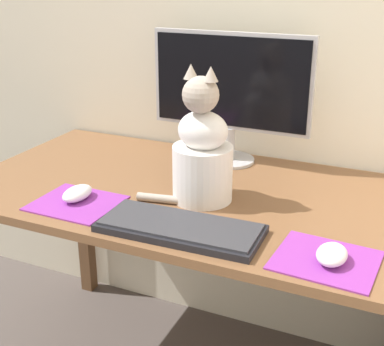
{
  "coord_description": "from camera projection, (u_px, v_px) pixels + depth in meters",
  "views": [
    {
      "loc": [
        0.59,
        -1.31,
        1.32
      ],
      "look_at": [
        0.07,
        -0.15,
        0.82
      ],
      "focal_mm": 50.0,
      "sensor_mm": 36.0,
      "label": 1
    }
  ],
  "objects": [
    {
      "name": "computer_mouse_left",
      "position": [
        77.0,
        193.0,
        1.48
      ],
      "size": [
        0.06,
        0.11,
        0.04
      ],
      "color": "white",
      "rests_on": "mousepad_left"
    },
    {
      "name": "mousepad_right",
      "position": [
        326.0,
        260.0,
        1.19
      ],
      "size": [
        0.23,
        0.21,
        0.0
      ],
      "rotation": [
        0.0,
        0.0,
        -0.06
      ],
      "color": "purple",
      "rests_on": "desk"
    },
    {
      "name": "mousepad_left",
      "position": [
        76.0,
        203.0,
        1.47
      ],
      "size": [
        0.23,
        0.2,
        0.0
      ],
      "rotation": [
        0.0,
        0.0,
        -0.01
      ],
      "color": "purple",
      "rests_on": "desk"
    },
    {
      "name": "desk",
      "position": [
        191.0,
        217.0,
        1.6
      ],
      "size": [
        1.35,
        0.73,
        0.71
      ],
      "color": "brown",
      "rests_on": "ground_plane"
    },
    {
      "name": "cat",
      "position": [
        202.0,
        152.0,
        1.45
      ],
      "size": [
        0.26,
        0.19,
        0.38
      ],
      "rotation": [
        0.0,
        0.0,
        -0.17
      ],
      "color": "white",
      "rests_on": "desk"
    },
    {
      "name": "monitor",
      "position": [
        231.0,
        90.0,
        1.7
      ],
      "size": [
        0.53,
        0.17,
        0.42
      ],
      "color": "#B2B2B7",
      "rests_on": "desk"
    },
    {
      "name": "keyboard",
      "position": [
        180.0,
        228.0,
        1.31
      ],
      "size": [
        0.41,
        0.18,
        0.02
      ],
      "rotation": [
        0.0,
        0.0,
        0.03
      ],
      "color": "black",
      "rests_on": "desk"
    },
    {
      "name": "computer_mouse_right",
      "position": [
        332.0,
        254.0,
        1.17
      ],
      "size": [
        0.07,
        0.1,
        0.04
      ],
      "color": "white",
      "rests_on": "mousepad_right"
    }
  ]
}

